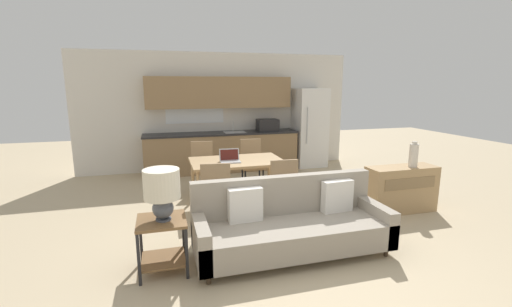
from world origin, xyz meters
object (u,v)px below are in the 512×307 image
(side_table, at_px, (162,236))
(dining_chair_near_right, at_px, (282,187))
(dining_table, at_px, (237,164))
(couch, at_px, (291,225))
(vase, at_px, (414,155))
(laptop, at_px, (230,159))
(credenza, at_px, (401,189))
(dining_chair_near_left, at_px, (216,192))
(table_lamp, at_px, (162,189))
(dining_chair_far_right, at_px, (252,162))
(refrigerator, at_px, (310,128))
(dining_chair_far_left, at_px, (202,165))

(side_table, relative_size, dining_chair_near_right, 0.62)
(dining_table, distance_m, couch, 1.83)
(side_table, relative_size, vase, 1.46)
(dining_table, xyz_separation_m, laptop, (-0.13, -0.06, 0.11))
(side_table, height_order, credenza, credenza)
(dining_table, height_order, dining_chair_near_left, dining_chair_near_left)
(dining_table, relative_size, laptop, 4.45)
(dining_chair_near_right, bearing_deg, vase, 178.30)
(side_table, xyz_separation_m, table_lamp, (0.02, -0.02, 0.53))
(couch, xyz_separation_m, dining_chair_far_right, (0.23, 2.63, 0.18))
(credenza, distance_m, dining_chair_near_left, 2.92)
(vase, bearing_deg, side_table, -168.47)
(refrigerator, relative_size, vase, 4.74)
(dining_table, height_order, dining_chair_far_left, dining_chair_far_left)
(dining_chair_far_right, bearing_deg, dining_chair_near_right, -86.04)
(couch, relative_size, dining_chair_near_right, 2.42)
(credenza, distance_m, dining_chair_near_right, 1.96)
(couch, xyz_separation_m, credenza, (2.17, 0.79, 0.02))
(table_lamp, bearing_deg, laptop, 58.69)
(refrigerator, bearing_deg, dining_chair_far_right, -142.03)
(table_lamp, xyz_separation_m, dining_chair_near_left, (0.71, 1.01, -0.40))
(dining_chair_near_right, bearing_deg, credenza, 179.26)
(dining_table, height_order, laptop, laptop)
(table_lamp, bearing_deg, dining_chair_near_left, 54.81)
(dining_table, distance_m, dining_chair_near_left, 0.97)
(dining_chair_near_left, bearing_deg, credenza, -175.98)
(couch, relative_size, dining_chair_far_right, 2.42)
(couch, height_order, dining_chair_far_left, dining_chair_far_left)
(couch, xyz_separation_m, dining_chair_far_left, (-0.72, 2.61, 0.18))
(dining_table, bearing_deg, vase, -21.89)
(vase, bearing_deg, dining_chair_near_right, 175.05)
(table_lamp, xyz_separation_m, credenza, (3.62, 0.84, -0.56))
(dining_table, bearing_deg, table_lamp, -123.35)
(refrigerator, height_order, dining_chair_far_left, refrigerator)
(refrigerator, distance_m, couch, 4.62)
(table_lamp, xyz_separation_m, laptop, (1.07, 1.76, -0.11))
(dining_table, height_order, dining_chair_far_right, dining_chair_far_right)
(dining_chair_near_left, xyz_separation_m, dining_chair_far_right, (0.97, 1.67, 0.00))
(dining_chair_far_left, distance_m, dining_chair_far_right, 0.95)
(refrigerator, height_order, dining_chair_far_right, refrigerator)
(side_table, bearing_deg, dining_chair_far_right, 57.28)
(laptop, bearing_deg, refrigerator, 47.31)
(side_table, relative_size, dining_chair_near_left, 0.62)
(couch, distance_m, dining_chair_far_left, 2.71)
(couch, height_order, side_table, couch)
(side_table, relative_size, laptop, 1.74)
(vase, height_order, dining_chair_near_left, vase)
(table_lamp, height_order, laptop, table_lamp)
(refrigerator, height_order, dining_chair_near_right, refrigerator)
(credenza, relative_size, dining_chair_near_right, 1.18)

